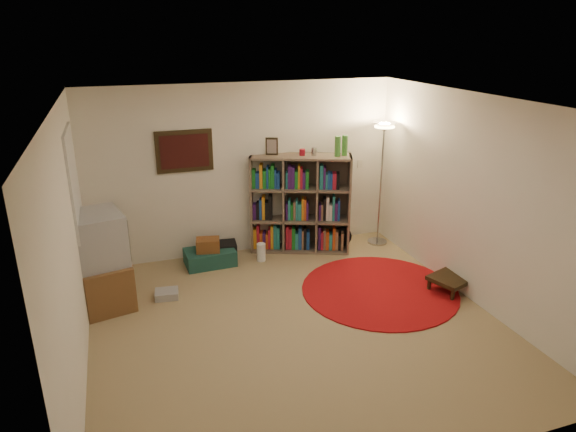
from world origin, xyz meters
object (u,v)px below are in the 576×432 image
(floor_fan, at_px, (341,238))
(side_table, at_px, (450,279))
(bookshelf, at_px, (299,205))
(floor_lamp, at_px, (383,144))
(tv_stand, at_px, (101,261))
(suitcase, at_px, (210,257))

(floor_fan, relative_size, side_table, 0.63)
(floor_fan, bearing_deg, side_table, -59.67)
(bookshelf, bearing_deg, floor_lamp, 13.43)
(floor_lamp, bearing_deg, side_table, -86.62)
(bookshelf, height_order, floor_lamp, floor_lamp)
(floor_fan, xyz_separation_m, side_table, (0.74, -1.70, -0.01))
(tv_stand, distance_m, suitcase, 1.64)
(bookshelf, distance_m, floor_lamp, 1.54)
(side_table, bearing_deg, suitcase, 146.87)
(floor_lamp, bearing_deg, floor_fan, -177.01)
(floor_lamp, xyz_separation_m, suitcase, (-2.65, 0.06, -1.47))
(tv_stand, bearing_deg, floor_fan, -2.91)
(floor_lamp, bearing_deg, tv_stand, -171.20)
(side_table, bearing_deg, bookshelf, 125.45)
(suitcase, bearing_deg, bookshelf, 2.47)
(bookshelf, xyz_separation_m, floor_lamp, (1.26, -0.18, 0.87))
(floor_lamp, relative_size, tv_stand, 1.62)
(floor_fan, bearing_deg, suitcase, -175.96)
(suitcase, bearing_deg, tv_stand, -156.30)
(floor_fan, relative_size, suitcase, 0.49)
(bookshelf, xyz_separation_m, suitcase, (-1.39, -0.12, -0.60))
(tv_stand, bearing_deg, floor_lamp, -3.98)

